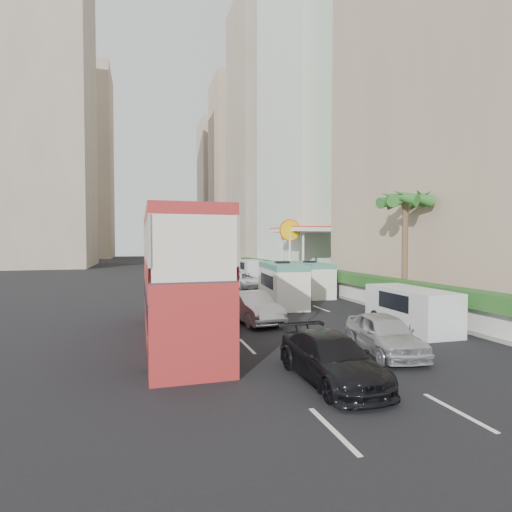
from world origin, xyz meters
name	(u,v)px	position (x,y,z in m)	size (l,w,h in m)	color
ground_plane	(313,329)	(0.00, 0.00, 0.00)	(200.00, 200.00, 0.00)	black
double_decker_bus	(177,277)	(-6.00, 0.00, 2.53)	(2.50, 11.00, 5.06)	#AB2929
car_silver_lane_a	(252,322)	(-2.18, 2.35, 0.00)	(1.58, 4.54, 1.50)	#BABCC1
car_silver_lane_b	(384,354)	(0.81, -4.30, 0.00)	(1.67, 4.14, 1.41)	#BABCC1
car_black	(331,381)	(-2.28, -6.32, 0.00)	(1.84, 4.52, 1.31)	black
van_asset	(246,288)	(1.25, 16.65, 0.00)	(2.18, 4.72, 1.31)	silver
minibus_near	(282,284)	(1.13, 7.18, 1.31)	(1.96, 5.89, 2.61)	silver
minibus_far	(309,279)	(4.59, 10.78, 1.21)	(1.82, 5.47, 2.42)	silver
panel_van_near	(411,309)	(4.27, -1.22, 0.93)	(1.85, 4.64, 1.85)	silver
panel_van_far	(251,269)	(4.13, 25.31, 0.98)	(1.97, 4.92, 1.97)	silver
sidewalk	(294,277)	(9.00, 25.00, 0.09)	(6.00, 120.00, 0.18)	#99968C
kerb_wall	(311,281)	(6.20, 14.00, 0.68)	(0.30, 44.00, 1.00)	silver
hedge	(311,271)	(6.20, 14.00, 1.53)	(1.10, 44.00, 0.70)	#2D6626
palm_tree	(405,251)	(7.80, 4.00, 3.38)	(0.36, 0.36, 6.40)	brown
shell_station	(309,253)	(10.00, 23.00, 2.75)	(6.50, 8.00, 5.50)	silver
tower_stripe	(332,59)	(18.00, 34.00, 29.00)	(16.00, 18.00, 58.00)	white
tower_mid	(275,134)	(18.00, 58.00, 25.00)	(16.00, 16.00, 50.00)	tan
tower_far_a	(240,171)	(17.00, 82.00, 22.00)	(14.00, 14.00, 44.00)	tan
tower_far_b	(223,190)	(17.00, 104.00, 20.00)	(14.00, 14.00, 40.00)	tan
tower_left_a	(30,103)	(-24.00, 55.00, 26.00)	(18.00, 18.00, 52.00)	tan
tower_left_b	(78,164)	(-22.00, 90.00, 23.00)	(16.00, 16.00, 46.00)	tan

